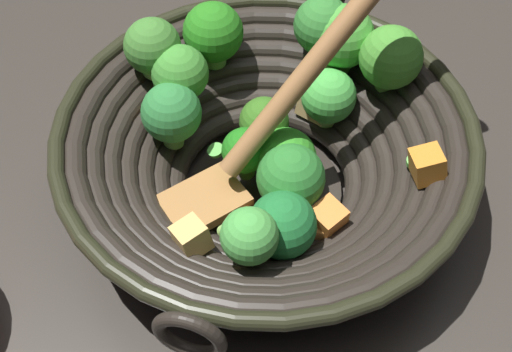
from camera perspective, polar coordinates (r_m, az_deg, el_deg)
ground_plane at (r=0.68m, az=0.71°, el=-1.41°), size 4.00×4.00×0.00m
wok at (r=0.63m, az=0.87°, el=2.34°), size 0.40×0.36×0.26m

